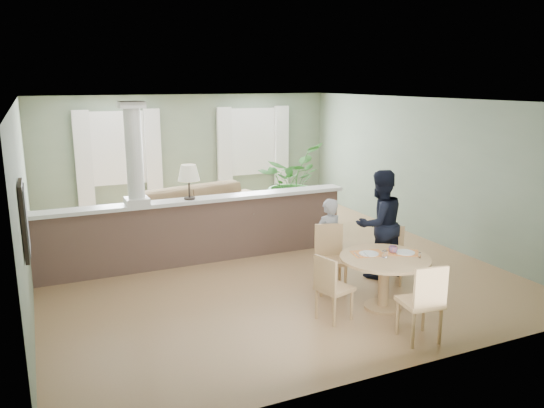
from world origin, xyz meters
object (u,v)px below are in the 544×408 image
houseplant (290,182)px  chair_side (331,285)px  man_person (379,224)px  child_person (328,241)px  chair_far_boy (330,255)px  chair_near (424,300)px  dining_table (385,267)px  chair_far_man (391,251)px  sofa (198,211)px

houseplant → chair_side: bearing=-110.5°
houseplant → man_person: bearing=-95.2°
child_person → chair_far_boy: bearing=58.8°
chair_near → dining_table: bearing=-91.9°
dining_table → man_person: bearing=58.5°
chair_far_man → man_person: bearing=143.3°
sofa → chair_side: 4.59m
chair_side → chair_far_boy: bearing=-45.1°
child_person → chair_side: bearing=54.0°
chair_far_boy → child_person: size_ratio=0.74×
sofa → chair_near: size_ratio=3.18×
dining_table → man_person: (0.63, 1.04, 0.27)m
sofa → chair_side: bearing=-97.7°
dining_table → chair_side: 0.86m
dining_table → chair_far_man: 1.07m
houseplant → chair_far_boy: bearing=-108.2°
houseplant → chair_side: size_ratio=1.90×
chair_far_man → child_person: (-0.92, 0.34, 0.19)m
chair_side → man_person: (1.49, 1.08, 0.37)m
dining_table → houseplant: bearing=78.6°
houseplant → dining_table: bearing=-101.4°
dining_table → man_person: man_person is taller
chair_near → houseplant: bearing=-93.2°
chair_far_man → child_person: child_person is taller
chair_near → chair_side: (-0.68, 0.94, -0.06)m
chair_near → man_person: bearing=-103.7°
child_person → chair_near: bearing=83.5°
chair_far_man → sofa: bearing=155.1°
chair_near → man_person: 2.21m
chair_far_boy → houseplant: bearing=89.9°
man_person → chair_side: bearing=33.3°
sofa → houseplant: 2.28m
sofa → man_person: bearing=-74.3°
sofa → houseplant: size_ratio=1.87×
dining_table → man_person: 1.24m
dining_table → chair_side: (-0.86, -0.05, -0.10)m
chair_side → man_person: 1.88m
houseplant → chair_far_man: (-0.28, -4.08, -0.36)m
chair_near → chair_side: chair_near is taller
man_person → chair_near: bearing=65.5°
sofa → dining_table: (1.24, -4.52, 0.13)m
chair_near → man_person: (0.81, 2.03, 0.31)m
sofa → chair_far_boy: (0.90, -3.65, 0.08)m
sofa → chair_near: bearing=-91.6°
child_person → man_person: man_person is taller
chair_far_boy → chair_far_man: 1.04m
dining_table → chair_far_man: bearing=48.4°
houseplant → child_person: size_ratio=1.27×
sofa → dining_table: bearing=-87.2°
chair_far_boy → child_person: (0.12, 0.27, 0.12)m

